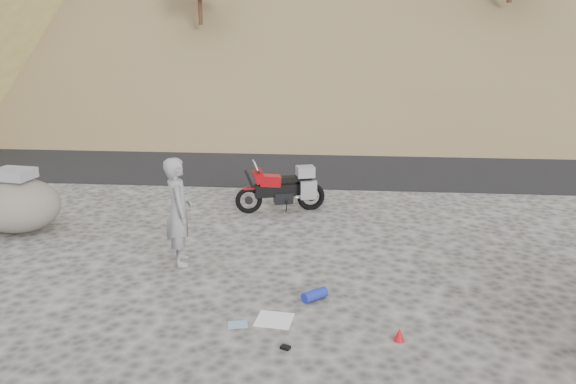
% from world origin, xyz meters
% --- Properties ---
extents(ground, '(140.00, 140.00, 0.00)m').
position_xyz_m(ground, '(0.00, 0.00, 0.00)').
color(ground, '#3E3C39').
rests_on(ground, ground).
extents(road, '(120.00, 7.00, 0.05)m').
position_xyz_m(road, '(0.00, 9.00, 0.00)').
color(road, black).
rests_on(road, ground).
extents(motorcycle, '(2.04, 0.94, 1.24)m').
position_xyz_m(motorcycle, '(0.27, 3.63, 0.53)').
color(motorcycle, black).
rests_on(motorcycle, ground).
extents(man, '(0.67, 0.82, 1.94)m').
position_xyz_m(man, '(-1.31, 0.51, 0.00)').
color(man, gray).
rests_on(man, ground).
extents(boulder, '(2.13, 1.98, 1.30)m').
position_xyz_m(boulder, '(-5.09, 1.84, 0.57)').
color(boulder, '#59534C').
rests_on(boulder, ground).
extents(gear_white_cloth, '(0.56, 0.51, 0.02)m').
position_xyz_m(gear_white_cloth, '(0.59, -1.42, 0.01)').
color(gear_white_cloth, white).
rests_on(gear_white_cloth, ground).
extents(gear_blue_mat, '(0.42, 0.40, 0.17)m').
position_xyz_m(gear_blue_mat, '(1.15, -0.73, 0.08)').
color(gear_blue_mat, '#19299B').
rests_on(gear_blue_mat, ground).
extents(gear_funnel, '(0.18, 0.18, 0.19)m').
position_xyz_m(gear_funnel, '(2.33, -1.83, 0.09)').
color(gear_funnel, red).
rests_on(gear_funnel, ground).
extents(gear_glove_a, '(0.15, 0.13, 0.04)m').
position_xyz_m(gear_glove_a, '(0.81, -2.15, 0.02)').
color(gear_glove_a, black).
rests_on(gear_glove_a, ground).
extents(gear_blue_cloth, '(0.32, 0.26, 0.01)m').
position_xyz_m(gear_blue_cloth, '(0.08, -1.60, 0.01)').
color(gear_blue_cloth, '#7C9AC0').
rests_on(gear_blue_cloth, ground).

